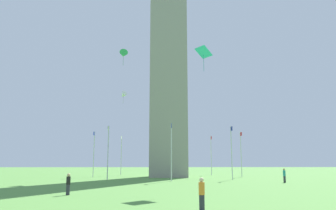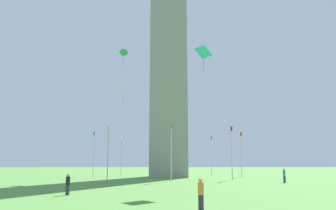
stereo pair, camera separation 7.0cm
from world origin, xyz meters
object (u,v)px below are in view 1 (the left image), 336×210
at_px(flagpole_w, 94,152).
at_px(person_teal_shirt, 284,175).
at_px(flagpole_se, 211,153).
at_px(flagpole_s, 166,154).
at_px(flagpole_sw, 121,153).
at_px(kite_white_delta, 123,95).
at_px(kite_green_delta, 123,54).
at_px(flagpole_n, 171,149).
at_px(person_orange_shirt, 202,194).
at_px(flagpole_e, 241,152).
at_px(kite_cyan_diamond, 204,53).
at_px(flagpole_nw, 108,150).
at_px(person_black_shirt, 68,184).
at_px(obelisk_monument, 168,17).
at_px(flagpole_ne, 232,150).

relative_size(flagpole_w, person_teal_shirt, 4.53).
bearing_deg(flagpole_se, flagpole_s, -112.50).
relative_size(flagpole_sw, flagpole_w, 1.00).
height_order(kite_white_delta, kite_green_delta, kite_green_delta).
xyz_separation_m(flagpole_s, flagpole_sw, (3.83, -9.24, 0.00)).
distance_m(flagpole_n, person_orange_shirt, 27.62).
height_order(flagpole_e, flagpole_sw, same).
height_order(flagpole_se, person_teal_shirt, flagpole_se).
xyz_separation_m(person_orange_shirt, kite_cyan_diamond, (-15.45, 2.57, 13.26)).
xyz_separation_m(flagpole_e, flagpole_s, (-13.07, -13.07, 0.00)).
bearing_deg(flagpole_sw, kite_white_delta, 6.37).
relative_size(flagpole_nw, person_orange_shirt, 4.72).
bearing_deg(kite_green_delta, person_orange_shirt, 12.73).
distance_m(flagpole_n, flagpole_nw, 10.01).
bearing_deg(kite_cyan_diamond, flagpole_sw, -160.44).
height_order(flagpole_e, person_black_shirt, flagpole_e).
height_order(flagpole_n, flagpole_se, same).
bearing_deg(kite_cyan_diamond, flagpole_e, 157.92).
relative_size(obelisk_monument, flagpole_s, 7.51).
bearing_deg(flagpole_ne, flagpole_n, -67.50).
xyz_separation_m(flagpole_e, person_orange_shirt, (40.46, -12.71, -3.54)).
height_order(person_teal_shirt, kite_white_delta, kite_white_delta).
distance_m(flagpole_w, person_orange_shirt, 42.78).
relative_size(flagpole_sw, person_orange_shirt, 4.72).
distance_m(flagpole_e, person_teal_shirt, 16.73).
xyz_separation_m(obelisk_monument, flagpole_e, (0.06, 13.07, -25.60)).
distance_m(flagpole_e, flagpole_nw, 24.15).
xyz_separation_m(flagpole_nw, kite_cyan_diamond, (15.77, 12.17, 9.72)).
height_order(kite_white_delta, kite_cyan_diamond, kite_cyan_diamond).
relative_size(person_black_shirt, kite_cyan_diamond, 0.64).
bearing_deg(person_teal_shirt, kite_cyan_diamond, 93.79).
distance_m(flagpole_ne, flagpole_nw, 18.49).
bearing_deg(person_black_shirt, flagpole_sw, 12.72).
xyz_separation_m(flagpole_n, flagpole_sw, (-22.32, -9.24, 0.00)).
relative_size(flagpole_s, person_black_shirt, 4.82).
bearing_deg(person_black_shirt, flagpole_n, -13.11).
height_order(flagpole_sw, flagpole_nw, same).
relative_size(flagpole_e, person_teal_shirt, 4.53).
bearing_deg(kite_white_delta, flagpole_se, 139.48).
height_order(flagpole_s, person_teal_shirt, flagpole_s).
bearing_deg(person_orange_shirt, person_teal_shirt, -40.87).
distance_m(flagpole_se, flagpole_sw, 18.49).
distance_m(flagpole_sw, person_teal_shirt, 34.91).
relative_size(obelisk_monument, flagpole_ne, 7.51).
relative_size(obelisk_monument, person_black_shirt, 36.21).
bearing_deg(kite_cyan_diamond, kite_white_delta, -146.43).
height_order(person_black_shirt, person_teal_shirt, person_teal_shirt).
height_order(flagpole_n, person_black_shirt, flagpole_n).
bearing_deg(obelisk_monument, flagpole_e, 89.74).
relative_size(flagpole_n, kite_cyan_diamond, 3.08).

